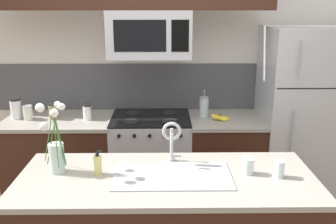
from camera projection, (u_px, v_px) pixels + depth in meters
name	position (u px, v px, depth m)	size (l,w,h in m)	color
rear_partition	(180.00, 71.00, 3.87)	(5.20, 0.10, 2.60)	silver
splash_band	(151.00, 87.00, 3.86)	(3.49, 0.01, 0.48)	#4C4C51
back_counter_left	(63.00, 162.00, 3.73)	(1.04, 0.65, 0.91)	#381E14
back_counter_right	(224.00, 161.00, 3.75)	(0.73, 0.65, 0.91)	#381E14
stove_range	(151.00, 161.00, 3.74)	(0.76, 0.64, 0.93)	#B7BABF
microwave	(149.00, 34.00, 3.37)	(0.74, 0.40, 0.42)	#B7BABF
refrigerator	(306.00, 119.00, 3.66)	(0.89, 0.74, 1.78)	#B7BABF
storage_jar_tall	(16.00, 108.00, 3.59)	(0.11, 0.11, 0.20)	silver
storage_jar_medium	(28.00, 112.00, 3.57)	(0.09, 0.09, 0.14)	silver
storage_jar_short	(53.00, 111.00, 3.59)	(0.09, 0.09, 0.15)	#997F5B
storage_jar_squat	(87.00, 112.00, 3.57)	(0.08, 0.08, 0.15)	silver
banana_bunch	(220.00, 118.00, 3.56)	(0.19, 0.16, 0.08)	yellow
french_press	(204.00, 107.00, 3.65)	(0.09, 0.09, 0.27)	silver
kitchen_sink	(172.00, 186.00, 2.44)	(0.76, 0.41, 0.16)	#ADAFB5
sink_faucet	(172.00, 136.00, 2.56)	(0.14, 0.14, 0.31)	#B7BABF
dish_soap_bottle	(98.00, 165.00, 2.43)	(0.06, 0.05, 0.16)	#DBCC75
drinking_glass	(248.00, 166.00, 2.44)	(0.08, 0.08, 0.11)	silver
spare_glass	(279.00, 169.00, 2.39)	(0.06, 0.06, 0.11)	silver
flower_vase	(55.00, 149.00, 2.43)	(0.21, 0.22, 0.48)	silver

